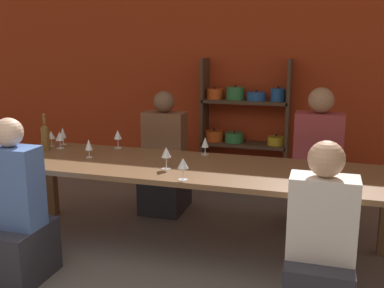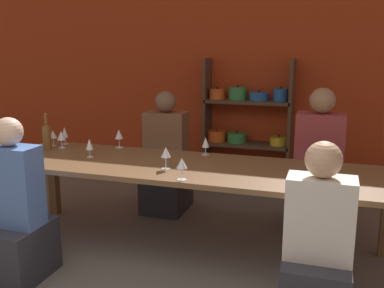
{
  "view_description": "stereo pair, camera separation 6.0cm",
  "coord_description": "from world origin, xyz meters",
  "px_view_note": "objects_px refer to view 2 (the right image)",
  "views": [
    {
      "loc": [
        1.13,
        -1.41,
        1.66
      ],
      "look_at": [
        0.12,
        1.95,
        0.87
      ],
      "focal_mm": 42.0,
      "sensor_mm": 36.0,
      "label": 1
    },
    {
      "loc": [
        1.19,
        -1.4,
        1.66
      ],
      "look_at": [
        0.12,
        1.95,
        0.87
      ],
      "focal_mm": 42.0,
      "sensor_mm": 36.0,
      "label": 2
    }
  ],
  "objects_px": {
    "wine_glass_empty_b": "(53,135)",
    "person_near_a": "(16,221)",
    "wine_glass_red_c": "(182,164)",
    "person_far_a": "(318,178)",
    "dining_table": "(188,173)",
    "wine_glass_white_c": "(65,133)",
    "wine_glass_white_a": "(322,151)",
    "person_near_b": "(317,262)",
    "wine_bottle_green": "(47,136)",
    "wine_glass_red_d": "(61,136)",
    "wine_glass_red_b": "(166,153)",
    "shelf_unit": "(245,134)",
    "wine_glass_white_b": "(90,145)",
    "wine_glass_empty_a": "(119,135)",
    "cell_phone": "(309,179)",
    "wine_glass_red_a": "(206,143)",
    "person_far_b": "(166,167)"
  },
  "relations": [
    {
      "from": "cell_phone",
      "to": "person_near_b",
      "type": "xyz_separation_m",
      "value": [
        0.1,
        -0.62,
        -0.31
      ]
    },
    {
      "from": "wine_glass_red_d",
      "to": "person_far_b",
      "type": "distance_m",
      "value": 1.07
    },
    {
      "from": "wine_bottle_green",
      "to": "wine_glass_white_a",
      "type": "bearing_deg",
      "value": 4.5
    },
    {
      "from": "wine_glass_empty_a",
      "to": "wine_glass_white_a",
      "type": "bearing_deg",
      "value": -2.48
    },
    {
      "from": "wine_glass_empty_b",
      "to": "person_near_a",
      "type": "bearing_deg",
      "value": -69.38
    },
    {
      "from": "wine_glass_white_b",
      "to": "wine_glass_empty_a",
      "type": "bearing_deg",
      "value": 78.46
    },
    {
      "from": "wine_bottle_green",
      "to": "wine_glass_red_a",
      "type": "height_order",
      "value": "wine_bottle_green"
    },
    {
      "from": "wine_glass_empty_b",
      "to": "cell_phone",
      "type": "relative_size",
      "value": 0.88
    },
    {
      "from": "wine_glass_red_c",
      "to": "shelf_unit",
      "type": "bearing_deg",
      "value": 89.21
    },
    {
      "from": "wine_glass_empty_a",
      "to": "wine_glass_white_c",
      "type": "distance_m",
      "value": 0.56
    },
    {
      "from": "wine_glass_empty_b",
      "to": "person_far_a",
      "type": "bearing_deg",
      "value": 12.69
    },
    {
      "from": "wine_glass_red_c",
      "to": "person_near_b",
      "type": "distance_m",
      "value": 1.1
    },
    {
      "from": "shelf_unit",
      "to": "wine_glass_white_b",
      "type": "distance_m",
      "value": 2.04
    },
    {
      "from": "wine_glass_red_a",
      "to": "wine_bottle_green",
      "type": "bearing_deg",
      "value": -169.94
    },
    {
      "from": "person_far_a",
      "to": "wine_glass_empty_a",
      "type": "bearing_deg",
      "value": 13.47
    },
    {
      "from": "wine_glass_empty_b",
      "to": "person_near_b",
      "type": "xyz_separation_m",
      "value": [
        2.45,
        -1.01,
        -0.41
      ]
    },
    {
      "from": "person_near_b",
      "to": "wine_glass_white_b",
      "type": "bearing_deg",
      "value": 158.83
    },
    {
      "from": "person_near_a",
      "to": "person_far_a",
      "type": "bearing_deg",
      "value": 38.82
    },
    {
      "from": "wine_glass_red_c",
      "to": "person_far_a",
      "type": "distance_m",
      "value": 1.53
    },
    {
      "from": "wine_glass_red_b",
      "to": "wine_glass_empty_b",
      "type": "relative_size",
      "value": 1.17
    },
    {
      "from": "wine_bottle_green",
      "to": "wine_glass_red_c",
      "type": "relative_size",
      "value": 2.08
    },
    {
      "from": "person_near_a",
      "to": "person_near_b",
      "type": "bearing_deg",
      "value": 1.42
    },
    {
      "from": "wine_glass_white_b",
      "to": "person_near_a",
      "type": "distance_m",
      "value": 0.89
    },
    {
      "from": "person_far_a",
      "to": "shelf_unit",
      "type": "bearing_deg",
      "value": -48.45
    },
    {
      "from": "wine_glass_white_c",
      "to": "person_near_a",
      "type": "height_order",
      "value": "person_near_a"
    },
    {
      "from": "person_far_a",
      "to": "person_near_b",
      "type": "relative_size",
      "value": 1.13
    },
    {
      "from": "dining_table",
      "to": "wine_glass_empty_b",
      "type": "distance_m",
      "value": 1.46
    },
    {
      "from": "wine_glass_red_d",
      "to": "person_near_b",
      "type": "xyz_separation_m",
      "value": [
        2.33,
        -0.96,
        -0.41
      ]
    },
    {
      "from": "wine_bottle_green",
      "to": "wine_glass_red_d",
      "type": "distance_m",
      "value": 0.13
    },
    {
      "from": "wine_glass_red_a",
      "to": "cell_phone",
      "type": "xyz_separation_m",
      "value": [
        0.9,
        -0.49,
        -0.1
      ]
    },
    {
      "from": "wine_bottle_green",
      "to": "wine_glass_red_d",
      "type": "bearing_deg",
      "value": 51.67
    },
    {
      "from": "dining_table",
      "to": "wine_glass_empty_a",
      "type": "distance_m",
      "value": 0.9
    },
    {
      "from": "shelf_unit",
      "to": "wine_glass_red_b",
      "type": "relative_size",
      "value": 8.76
    },
    {
      "from": "shelf_unit",
      "to": "wine_glass_empty_a",
      "type": "xyz_separation_m",
      "value": [
        -0.91,
        -1.39,
        0.21
      ]
    },
    {
      "from": "wine_bottle_green",
      "to": "wine_glass_red_c",
      "type": "distance_m",
      "value": 1.54
    },
    {
      "from": "wine_glass_white_a",
      "to": "person_near_b",
      "type": "distance_m",
      "value": 1.13
    },
    {
      "from": "wine_glass_empty_b",
      "to": "person_near_b",
      "type": "distance_m",
      "value": 2.69
    },
    {
      "from": "wine_glass_white_b",
      "to": "cell_phone",
      "type": "relative_size",
      "value": 0.94
    },
    {
      "from": "wine_glass_white_b",
      "to": "person_near_b",
      "type": "relative_size",
      "value": 0.14
    },
    {
      "from": "dining_table",
      "to": "cell_phone",
      "type": "distance_m",
      "value": 0.95
    },
    {
      "from": "wine_glass_red_a",
      "to": "person_far_a",
      "type": "relative_size",
      "value": 0.12
    },
    {
      "from": "wine_glass_white_b",
      "to": "cell_phone",
      "type": "distance_m",
      "value": 1.82
    },
    {
      "from": "wine_bottle_green",
      "to": "wine_glass_red_b",
      "type": "height_order",
      "value": "wine_bottle_green"
    },
    {
      "from": "wine_glass_empty_b",
      "to": "person_near_a",
      "type": "relative_size",
      "value": 0.12
    },
    {
      "from": "wine_glass_red_c",
      "to": "person_far_a",
      "type": "bearing_deg",
      "value": 53.35
    },
    {
      "from": "wine_glass_white_c",
      "to": "person_near_b",
      "type": "relative_size",
      "value": 0.14
    },
    {
      "from": "wine_glass_red_b",
      "to": "dining_table",
      "type": "bearing_deg",
      "value": 48.58
    },
    {
      "from": "wine_glass_red_b",
      "to": "shelf_unit",
      "type": "bearing_deg",
      "value": 82.89
    },
    {
      "from": "wine_glass_red_c",
      "to": "wine_glass_white_c",
      "type": "height_order",
      "value": "wine_glass_white_c"
    },
    {
      "from": "dining_table",
      "to": "wine_glass_white_c",
      "type": "xyz_separation_m",
      "value": [
        -1.36,
        0.37,
        0.17
      ]
    }
  ]
}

